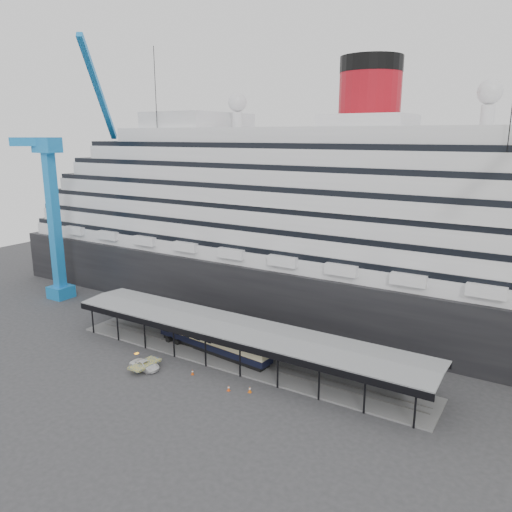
% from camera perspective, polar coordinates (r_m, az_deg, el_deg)
% --- Properties ---
extents(ground, '(200.00, 200.00, 0.00)m').
position_cam_1_polar(ground, '(69.93, -4.28, -13.27)').
color(ground, '#313133').
rests_on(ground, ground).
extents(cruise_ship, '(130.00, 30.00, 43.90)m').
position_cam_1_polar(cruise_ship, '(91.08, 7.48, 5.17)').
color(cruise_ship, black).
rests_on(cruise_ship, ground).
extents(platform_canopy, '(56.00, 9.18, 5.30)m').
position_cam_1_polar(platform_canopy, '(72.61, -1.96, -10.12)').
color(platform_canopy, slate).
rests_on(platform_canopy, ground).
extents(crane_blue, '(22.63, 19.19, 47.60)m').
position_cam_1_polar(crane_blue, '(102.86, -21.72, 6.19)').
color(crane_blue, '#1B80D0').
rests_on(crane_blue, ground).
extents(port_truck, '(4.50, 2.14, 1.24)m').
position_cam_1_polar(port_truck, '(72.34, -12.59, -12.08)').
color(port_truck, white).
rests_on(port_truck, ground).
extents(pullman_carriage, '(20.40, 4.74, 19.87)m').
position_cam_1_polar(pullman_carriage, '(75.05, -4.94, -9.28)').
color(pullman_carriage, black).
rests_on(pullman_carriage, ground).
extents(traffic_cone_left, '(0.51, 0.51, 0.76)m').
position_cam_1_polar(traffic_cone_left, '(69.90, -7.27, -13.02)').
color(traffic_cone_left, '#D0480B').
rests_on(traffic_cone_left, ground).
extents(traffic_cone_mid, '(0.40, 0.40, 0.75)m').
position_cam_1_polar(traffic_cone_mid, '(65.57, -3.16, -14.84)').
color(traffic_cone_mid, '#E7480C').
rests_on(traffic_cone_mid, ground).
extents(traffic_cone_right, '(0.48, 0.48, 0.84)m').
position_cam_1_polar(traffic_cone_right, '(65.10, -0.71, -15.00)').
color(traffic_cone_right, '#E35F0C').
rests_on(traffic_cone_right, ground).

